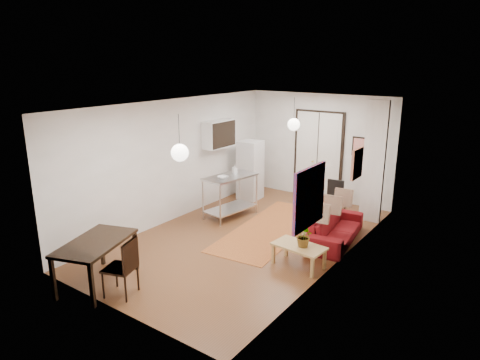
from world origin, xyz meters
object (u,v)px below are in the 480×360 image
Objects in this scene: coffee_table at (299,248)px; black_side_chair at (339,192)px; dining_table at (96,246)px; dining_chair_near at (124,261)px; fridge at (250,170)px; kitchen_counter at (230,189)px; sofa at (335,228)px; dining_chair_far at (124,261)px.

black_side_chair is (-0.62, 3.31, 0.15)m from coffee_table.
dining_table is 6.21m from black_side_chair.
dining_chair_near is at bearing -127.59° from coffee_table.
dining_chair_near is (1.14, -5.38, -0.24)m from fridge.
coffee_table is 3.16m from dining_chair_near.
dining_chair_near is 5.95m from black_side_chair.
dining_table is (0.13, -4.01, 0.01)m from kitchen_counter.
dining_chair_far is at bearing 145.34° from sofa.
sofa is at bearing 86.85° from coffee_table.
kitchen_counter is (-2.74, -0.08, 0.41)m from sofa.
coffee_table is 3.03m from kitchen_counter.
kitchen_counter is 1.53m from fridge.
kitchen_counter is at bearing 36.18° from black_side_chair.
dining_table is at bearing -80.13° from kitchen_counter.
dining_chair_near is (0.60, 0.10, -0.14)m from dining_table.
dining_chair_near and dining_chair_far have the same top height.
sofa reaches higher than coffee_table.
dining_chair_far is at bearing 0.00° from dining_chair_near.
sofa is 3.48m from fridge.
sofa is 1.95× the size of coffee_table.
kitchen_counter is 0.88× the size of fridge.
coffee_table is 0.70× the size of kitchen_counter.
coffee_table is at bearing -46.13° from fridge.
coffee_table is 3.16m from dining_chair_far.
sofa is 1.21× the size of fridge.
dining_chair_far is (0.73, -3.91, -0.12)m from kitchen_counter.
sofa is at bearing 57.53° from dining_table.
dining_chair_far is (0.60, 0.10, -0.14)m from dining_table.
dining_chair_far is (-2.01, -3.99, 0.28)m from sofa.
kitchen_counter is at bearing 151.92° from coffee_table.
black_side_chair is (-0.71, 1.82, 0.24)m from sofa.
coffee_table is at bearing 45.84° from dining_table.
fridge is at bearing 136.72° from coffee_table.
fridge is at bearing 58.21° from sofa.
coffee_table is at bearing 123.47° from dining_chair_near.
fridge reaches higher than coffee_table.
fridge is 5.51m from dining_table.
sofa is 4.87m from dining_table.
fridge is 1.00× the size of dining_table.
dining_chair_near is at bearing 70.55° from black_side_chair.
sofa is 2.18× the size of black_side_chair.
dining_table is 0.62m from dining_chair_far.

